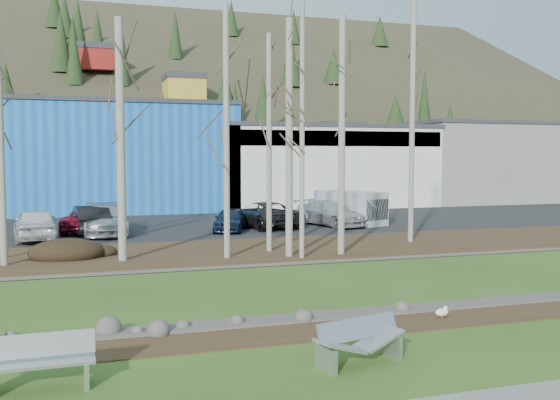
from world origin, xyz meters
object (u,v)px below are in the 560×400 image
object	(u,v)px
car_1	(90,219)
car_3	(105,220)
bench_damaged	(359,341)
car_4	(230,219)
bench_intact	(39,362)
car_2	(88,220)
car_0	(35,224)
van_white	(353,208)
car_5	(263,214)
seagull	(442,312)
car_6	(330,213)

from	to	relation	value
car_1	car_3	xyz separation A→B (m)	(0.74, -0.56, 0.02)
bench_damaged	car_4	xyz separation A→B (m)	(2.36, 21.64, 0.33)
bench_intact	car_2	xyz separation A→B (m)	(1.10, 23.10, 0.29)
car_0	van_white	distance (m)	17.85
car_2	car_4	xyz separation A→B (m)	(7.38, -1.91, -0.01)
car_5	van_white	bearing A→B (deg)	170.10
bench_damaged	car_1	distance (m)	23.36
car_2	car_3	bearing A→B (deg)	134.46
seagull	car_5	world-z (taller)	car_5
bench_damaged	van_white	size ratio (longest dim) A/B	0.43
seagull	van_white	bearing A→B (deg)	48.01
bench_intact	car_3	bearing A→B (deg)	83.93
car_0	van_white	size ratio (longest dim) A/B	0.96
bench_damaged	car_0	distance (m)	22.22
car_4	car_2	bearing A→B (deg)	-173.91
van_white	car_4	bearing A→B (deg)	169.66
car_5	van_white	distance (m)	5.63
seagull	car_5	size ratio (longest dim) A/B	0.08
bench_damaged	car_3	world-z (taller)	car_3
car_0	car_5	bearing A→B (deg)	-177.29
car_4	car_1	bearing A→B (deg)	-168.60
car_0	car_3	bearing A→B (deg)	-164.08
bench_damaged	car_2	distance (m)	24.09
bench_intact	car_1	size ratio (longest dim) A/B	0.43
seagull	car_2	bearing A→B (deg)	88.28
van_white	car_3	bearing A→B (deg)	162.93
car_0	car_5	distance (m)	12.26
bench_intact	van_white	world-z (taller)	van_white
bench_damaged	seagull	xyz separation A→B (m)	(3.53, 2.52, -0.27)
seagull	car_3	bearing A→B (deg)	87.54
seagull	car_6	bearing A→B (deg)	51.89
car_3	van_white	distance (m)	14.44
car_0	car_5	xyz separation A→B (m)	(12.11, 1.96, -0.06)
bench_intact	bench_damaged	distance (m)	6.14
van_white	car_2	bearing A→B (deg)	157.94
car_1	car_2	distance (m)	0.74
car_1	car_4	size ratio (longest dim) A/B	1.22
car_0	car_6	size ratio (longest dim) A/B	0.93
car_5	car_1	bearing A→B (deg)	-10.50
car_0	car_4	size ratio (longest dim) A/B	1.25
car_1	car_5	distance (m)	9.54
car_3	car_5	world-z (taller)	car_3
car_0	car_5	world-z (taller)	car_0
seagull	car_2	distance (m)	22.72
car_4	car_0	bearing A→B (deg)	-155.11
bench_damaged	van_white	xyz separation A→B (m)	(10.22, 22.95, 0.68)
car_5	bench_damaged	bearing A→B (deg)	67.89
car_0	car_1	size ratio (longest dim) A/B	1.03
car_2	car_6	bearing A→B (deg)	-172.25
car_1	car_0	bearing A→B (deg)	29.15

